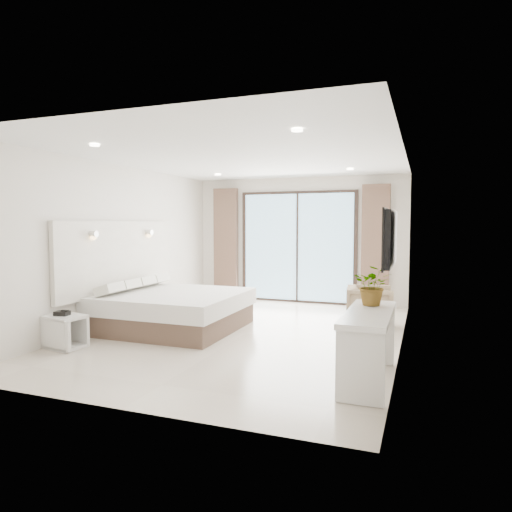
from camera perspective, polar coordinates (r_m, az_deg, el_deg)
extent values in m
plane|color=beige|center=(7.19, -1.32, -9.68)|extent=(6.20, 6.20, 0.00)
cube|color=silver|center=(9.94, 5.27, 1.97)|extent=(4.60, 0.02, 2.70)
cube|color=silver|center=(4.27, -16.87, -0.87)|extent=(4.60, 0.02, 2.70)
cube|color=silver|center=(8.13, -16.60, 1.37)|extent=(0.02, 6.20, 2.70)
cube|color=silver|center=(6.51, 17.84, 0.73)|extent=(0.02, 6.20, 2.70)
cube|color=white|center=(7.06, -1.36, 12.15)|extent=(4.60, 6.20, 0.02)
cube|color=white|center=(8.04, -16.66, -0.09)|extent=(0.08, 3.00, 1.20)
cube|color=black|center=(4.95, 16.52, 2.10)|extent=(0.06, 1.00, 0.58)
cube|color=black|center=(4.95, 16.06, 2.11)|extent=(0.02, 1.04, 0.62)
cube|color=black|center=(9.91, 5.22, 1.09)|extent=(2.56, 0.04, 2.42)
cube|color=#9AD3F6|center=(9.89, 5.18, 1.09)|extent=(2.40, 0.01, 2.30)
cube|color=brown|center=(10.36, -3.78, 1.50)|extent=(0.55, 0.14, 2.50)
cube|color=brown|center=(9.51, 14.70, 1.16)|extent=(0.55, 0.14, 2.50)
cylinder|color=white|center=(6.16, -19.52, 12.92)|extent=(0.12, 0.12, 0.02)
cylinder|color=white|center=(4.96, 5.16, 15.38)|extent=(0.12, 0.12, 0.02)
cylinder|color=white|center=(9.21, -4.80, 10.10)|extent=(0.12, 0.12, 0.02)
cylinder|color=white|center=(8.45, 11.68, 10.58)|extent=(0.12, 0.12, 0.02)
cube|color=brown|center=(7.60, -10.28, -7.72)|extent=(2.05, 1.94, 0.33)
cube|color=white|center=(7.55, -10.30, -5.51)|extent=(2.13, 2.03, 0.27)
cube|color=white|center=(7.38, -17.83, -4.26)|extent=(0.28, 0.41, 0.14)
cube|color=white|center=(7.73, -15.81, -3.86)|extent=(0.28, 0.41, 0.14)
cube|color=white|center=(8.09, -13.93, -3.48)|extent=(0.28, 0.41, 0.14)
cube|color=white|center=(8.46, -12.25, -3.13)|extent=(0.28, 0.41, 0.14)
cube|color=silver|center=(6.82, -22.79, -7.03)|extent=(0.55, 0.48, 0.05)
cube|color=silver|center=(6.90, -22.70, -10.34)|extent=(0.55, 0.48, 0.05)
cube|color=silver|center=(6.73, -23.80, -9.00)|extent=(0.50, 0.12, 0.41)
cube|color=silver|center=(6.99, -21.72, -8.47)|extent=(0.50, 0.12, 0.41)
cube|color=black|center=(6.81, -23.08, -6.60)|extent=(0.20, 0.17, 0.06)
cube|color=silver|center=(5.06, 13.95, -7.05)|extent=(0.47, 1.51, 0.06)
cube|color=silver|center=(4.50, 12.87, -13.50)|extent=(0.45, 0.06, 0.71)
cube|color=silver|center=(5.80, 14.64, -9.53)|extent=(0.45, 0.06, 0.71)
imported|color=#33662D|center=(5.40, 14.44, -4.10)|extent=(0.46, 0.50, 0.36)
imported|color=#967C62|center=(7.84, 14.02, -5.88)|extent=(0.77, 0.80, 0.74)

